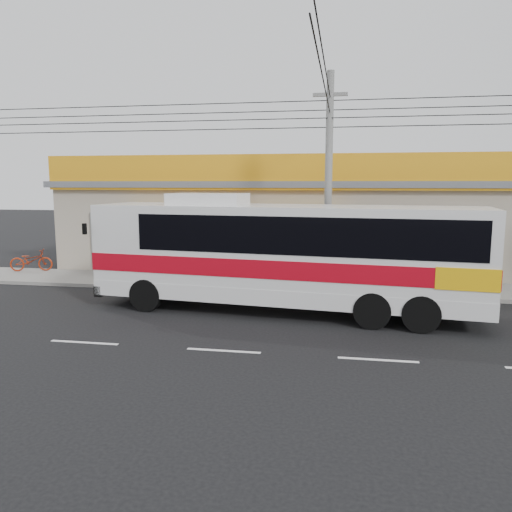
{
  "coord_description": "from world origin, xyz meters",
  "views": [
    {
      "loc": [
        3.05,
        -14.9,
        4.43
      ],
      "look_at": [
        0.09,
        2.0,
        1.9
      ],
      "focal_mm": 35.0,
      "sensor_mm": 36.0,
      "label": 1
    }
  ],
  "objects_px": {
    "motorbike_red": "(31,260)",
    "utility_pole": "(330,112)",
    "coach_bus": "(290,250)",
    "motorbike_dark": "(133,262)"
  },
  "relations": [
    {
      "from": "coach_bus",
      "to": "utility_pole",
      "type": "xyz_separation_m",
      "value": [
        1.18,
        2.38,
        4.82
      ]
    },
    {
      "from": "coach_bus",
      "to": "utility_pole",
      "type": "height_order",
      "value": "utility_pole"
    },
    {
      "from": "coach_bus",
      "to": "motorbike_dark",
      "type": "height_order",
      "value": "coach_bus"
    },
    {
      "from": "coach_bus",
      "to": "motorbike_red",
      "type": "distance_m",
      "value": 14.23
    },
    {
      "from": "coach_bus",
      "to": "motorbike_dark",
      "type": "xyz_separation_m",
      "value": [
        -8.1,
        5.48,
        -1.51
      ]
    },
    {
      "from": "motorbike_dark",
      "to": "utility_pole",
      "type": "bearing_deg",
      "value": -123.25
    },
    {
      "from": "coach_bus",
      "to": "motorbike_dark",
      "type": "bearing_deg",
      "value": 152.03
    },
    {
      "from": "motorbike_red",
      "to": "utility_pole",
      "type": "bearing_deg",
      "value": -118.09
    },
    {
      "from": "coach_bus",
      "to": "motorbike_red",
      "type": "bearing_deg",
      "value": 165.14
    },
    {
      "from": "motorbike_red",
      "to": "utility_pole",
      "type": "relative_size",
      "value": 0.06
    }
  ]
}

